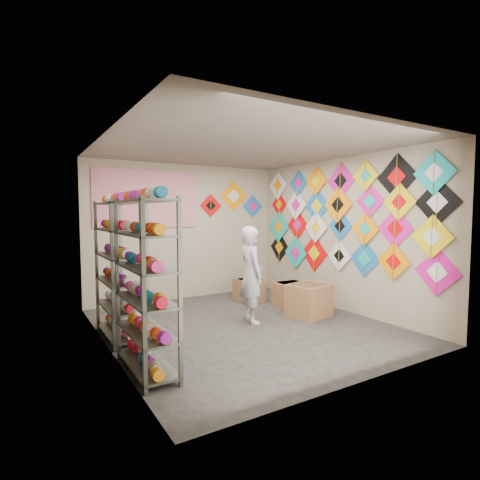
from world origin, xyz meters
TOP-DOWN VIEW (x-y plane):
  - ground at (0.00, 0.00)m, footprint 4.50×4.50m
  - room_walls at (0.00, 0.00)m, footprint 4.50×4.50m
  - shelf_rack_front at (-1.78, -0.85)m, footprint 0.40×1.10m
  - shelf_rack_back at (-1.78, 0.45)m, footprint 0.40×1.10m
  - string_spools at (-1.78, -0.20)m, footprint 0.12×2.36m
  - kite_wall_display at (1.98, -0.00)m, footprint 0.06×4.30m
  - back_wall_kites at (1.10, 2.24)m, footprint 1.56×0.02m
  - poster at (-0.80, 2.23)m, footprint 2.00×0.01m
  - shopkeeper at (0.20, 0.13)m, footprint 0.67×0.54m
  - carton_a at (1.19, -0.11)m, footprint 0.75×0.66m
  - carton_b at (1.35, 0.57)m, footprint 0.58×0.48m
  - carton_c at (0.92, 1.30)m, footprint 0.50×0.54m

SIDE VIEW (x-z plane):
  - ground at x=0.00m, z-range 0.00..0.00m
  - carton_c at x=0.92m, z-range 0.00..0.44m
  - carton_b at x=1.35m, z-range 0.00..0.45m
  - carton_a at x=1.19m, z-range 0.00..0.54m
  - shopkeeper at x=0.20m, z-range 0.00..1.52m
  - shelf_rack_front at x=-1.78m, z-range 0.00..1.90m
  - shelf_rack_back at x=-1.78m, z-range 0.00..1.90m
  - string_spools at x=-1.78m, z-range 0.99..1.11m
  - kite_wall_display at x=1.98m, z-range 0.60..2.67m
  - room_walls at x=0.00m, z-range -0.61..3.89m
  - back_wall_kites at x=1.10m, z-range 1.57..2.38m
  - poster at x=-0.80m, z-range 1.45..2.55m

